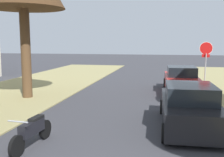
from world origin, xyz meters
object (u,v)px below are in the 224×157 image
Objects in this scene: stop_sign_far at (206,55)px; parked_sedan_black at (189,108)px; parked_motorcycle at (32,131)px; parked_sedan_red at (181,80)px.

parked_sedan_black is at bearing -101.07° from stop_sign_far.
stop_sign_far is 1.45× the size of parked_motorcycle.
parked_sedan_black is 2.18× the size of parked_motorcycle.
stop_sign_far is at bearing 78.93° from parked_sedan_black.
parked_motorcycle is at bearing -115.72° from parked_sedan_red.
stop_sign_far is 12.67m from parked_motorcycle.
parked_motorcycle is (-4.61, -9.58, -0.24)m from parked_sedan_red.
stop_sign_far is 8.48m from parked_sedan_black.
parked_sedan_black is 5.32m from parked_motorcycle.
stop_sign_far is 0.67× the size of parked_sedan_red.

